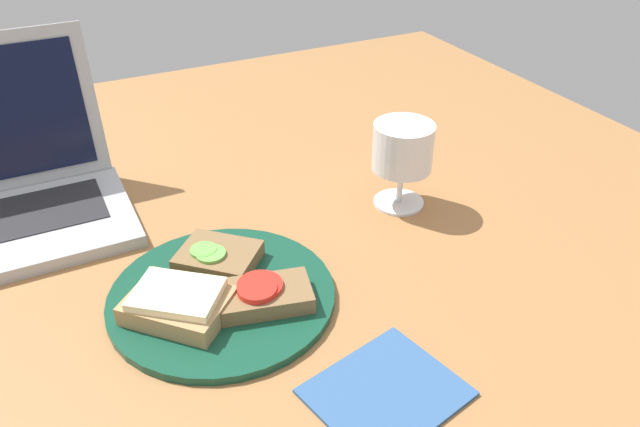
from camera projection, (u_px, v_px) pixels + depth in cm
name	position (u px, v px, depth cm)	size (l,w,h in cm)	color
wooden_table	(279.00, 260.00, 80.21)	(140.00, 140.00, 3.00)	#9E6B3D
plate	(222.00, 296.00, 71.21)	(25.84, 25.84, 1.01)	#144733
sandwich_with_cucumber	(217.00, 257.00, 74.78)	(11.60, 11.51, 2.41)	brown
sandwich_with_cheese	(178.00, 303.00, 67.14)	(13.12, 13.18, 3.23)	#A88456
sandwich_with_tomato	(264.00, 295.00, 68.76)	(11.34, 8.23, 2.66)	brown
wine_glass	(403.00, 150.00, 84.29)	(8.29, 8.29, 12.24)	white
napkin	(390.00, 391.00, 59.94)	(13.65, 11.64, 0.40)	#33598C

